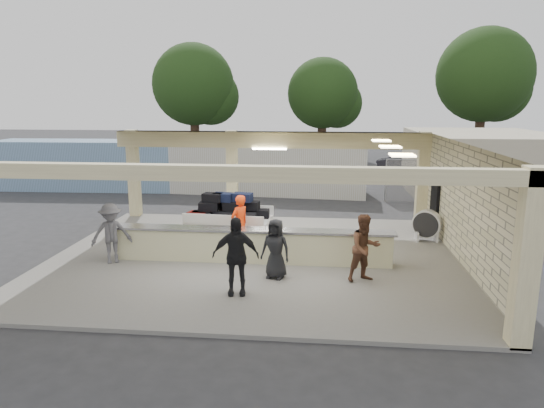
# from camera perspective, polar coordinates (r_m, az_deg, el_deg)

# --- Properties ---
(ground) EXTENTS (120.00, 120.00, 0.00)m
(ground) POSITION_cam_1_polar(r_m,az_deg,el_deg) (14.72, -2.15, -6.49)
(ground) COLOR #292A2C
(ground) RESTS_ON ground
(pavilion) EXTENTS (12.01, 10.00, 3.55)m
(pavilion) POSITION_cam_1_polar(r_m,az_deg,el_deg) (14.96, -1.03, -0.80)
(pavilion) COLOR slate
(pavilion) RESTS_ON ground
(baggage_counter) EXTENTS (8.20, 0.58, 0.98)m
(baggage_counter) POSITION_cam_1_polar(r_m,az_deg,el_deg) (14.07, -2.44, -4.87)
(baggage_counter) COLOR beige
(baggage_counter) RESTS_ON pavilion
(luggage_cart) EXTENTS (2.83, 1.91, 1.57)m
(luggage_cart) POSITION_cam_1_polar(r_m,az_deg,el_deg) (16.29, -5.17, -1.11)
(luggage_cart) COLOR silver
(luggage_cart) RESTS_ON pavilion
(drum_fan) EXTENTS (0.98, 0.71, 1.04)m
(drum_fan) POSITION_cam_1_polar(r_m,az_deg,el_deg) (16.88, 17.75, -2.30)
(drum_fan) COLOR silver
(drum_fan) RESTS_ON pavilion
(baggage_handler) EXTENTS (0.68, 0.74, 1.80)m
(baggage_handler) POSITION_cam_1_polar(r_m,az_deg,el_deg) (14.79, -3.84, -2.37)
(baggage_handler) COLOR #FE3A0D
(baggage_handler) RESTS_ON pavilion
(passenger_a) EXTENTS (0.94, 0.70, 1.77)m
(passenger_a) POSITION_cam_1_polar(r_m,az_deg,el_deg) (12.70, 10.86, -5.11)
(passenger_a) COLOR brown
(passenger_a) RESTS_ON pavilion
(passenger_b) EXTENTS (1.16, 0.53, 1.91)m
(passenger_b) POSITION_cam_1_polar(r_m,az_deg,el_deg) (11.67, -4.31, -6.11)
(passenger_b) COLOR black
(passenger_b) RESTS_ON pavilion
(passenger_c) EXTENTS (1.17, 0.89, 1.74)m
(passenger_c) POSITION_cam_1_polar(r_m,az_deg,el_deg) (14.60, -18.39, -3.30)
(passenger_c) COLOR #515055
(passenger_c) RESTS_ON pavilion
(passenger_d) EXTENTS (0.83, 0.51, 1.59)m
(passenger_d) POSITION_cam_1_polar(r_m,az_deg,el_deg) (12.73, 0.42, -5.27)
(passenger_d) COLOR black
(passenger_d) RESTS_ON pavilion
(car_white_a) EXTENTS (5.27, 2.72, 1.47)m
(car_white_a) POSITION_cam_1_polar(r_m,az_deg,el_deg) (28.63, 20.44, 3.45)
(car_white_a) COLOR white
(car_white_a) RESTS_ON ground
(car_white_b) EXTENTS (4.72, 3.45, 1.40)m
(car_white_b) POSITION_cam_1_polar(r_m,az_deg,el_deg) (29.47, 27.72, 2.97)
(car_white_b) COLOR white
(car_white_b) RESTS_ON ground
(car_dark) EXTENTS (4.88, 3.02, 1.54)m
(car_dark) POSITION_cam_1_polar(r_m,az_deg,el_deg) (30.57, 16.67, 4.28)
(car_dark) COLOR black
(car_dark) RESTS_ON ground
(container_white) EXTENTS (11.67, 3.25, 2.50)m
(container_white) POSITION_cam_1_polar(r_m,az_deg,el_deg) (24.91, -2.32, 4.20)
(container_white) COLOR silver
(container_white) RESTS_ON ground
(container_blue) EXTENTS (10.01, 2.72, 2.58)m
(container_blue) POSITION_cam_1_polar(r_m,az_deg,el_deg) (27.74, -20.58, 4.34)
(container_blue) COLOR #7E9FCA
(container_blue) RESTS_ON ground
(fence) EXTENTS (12.06, 0.06, 2.03)m
(fence) POSITION_cam_1_polar(r_m,az_deg,el_deg) (24.82, 27.11, 2.37)
(fence) COLOR gray
(fence) RESTS_ON ground
(tree_left) EXTENTS (6.60, 6.30, 9.00)m
(tree_left) POSITION_cam_1_polar(r_m,az_deg,el_deg) (39.18, -8.70, 13.35)
(tree_left) COLOR #382619
(tree_left) RESTS_ON ground
(tree_mid) EXTENTS (6.00, 5.60, 8.00)m
(tree_mid) POSITION_cam_1_polar(r_m,az_deg,el_deg) (39.97, 6.44, 12.49)
(tree_mid) COLOR #382619
(tree_mid) RESTS_ON ground
(tree_right) EXTENTS (7.20, 7.00, 10.00)m
(tree_right) POSITION_cam_1_polar(r_m,az_deg,el_deg) (40.92, 24.04, 13.28)
(tree_right) COLOR #382619
(tree_right) RESTS_ON ground
(adjacent_building) EXTENTS (6.00, 8.00, 3.20)m
(adjacent_building) POSITION_cam_1_polar(r_m,az_deg,el_deg) (25.18, 23.23, 4.11)
(adjacent_building) COLOR beige
(adjacent_building) RESTS_ON ground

